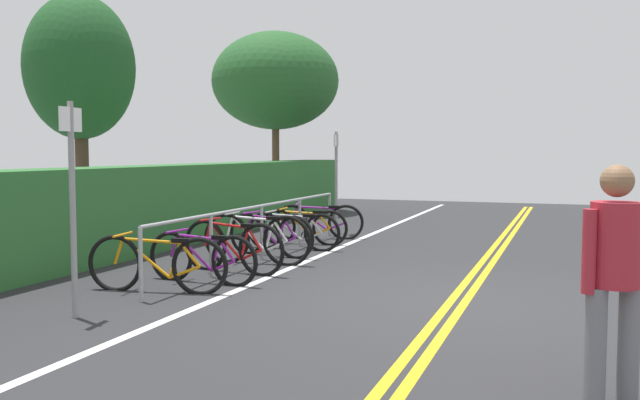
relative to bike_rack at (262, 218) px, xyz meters
name	(u,v)px	position (x,y,z in m)	size (l,w,h in m)	color
ground_plane	(458,304)	(-1.97, -3.32, -0.67)	(30.75, 13.00, 0.05)	#2B2B2D
centre_line_yellow_inner	(465,302)	(-1.97, -3.40, -0.64)	(27.67, 0.10, 0.00)	gold
centre_line_yellow_outer	(450,301)	(-1.97, -3.24, -0.64)	(27.67, 0.10, 0.00)	gold
bike_lane_stripe_white	(247,286)	(-1.97, -0.72, -0.64)	(27.67, 0.12, 0.00)	white
bike_rack	(262,218)	(0.00, 0.00, 0.00)	(6.40, 0.05, 0.86)	#9EA0A5
bicycle_0	(157,264)	(-2.65, 0.14, -0.31)	(0.46, 1.77, 0.72)	black
bicycle_1	(202,258)	(-1.96, -0.08, -0.32)	(0.46, 1.63, 0.69)	black
bicycle_2	(233,247)	(-1.15, -0.09, -0.29)	(0.46, 1.69, 0.76)	black
bicycle_3	(256,239)	(-0.35, -0.08, -0.28)	(0.46, 1.75, 0.79)	black
bicycle_4	(271,235)	(0.40, 0.03, -0.31)	(0.50, 1.63, 0.72)	black
bicycle_5	(293,231)	(1.20, -0.04, -0.33)	(0.46, 1.70, 0.68)	black
bicycle_6	(304,227)	(1.87, 0.03, -0.33)	(0.46, 1.62, 0.68)	black
bicycle_7	(319,222)	(2.69, 0.05, -0.32)	(0.60, 1.68, 0.71)	black
pedestrian	(615,269)	(-4.73, -4.75, 0.26)	(0.33, 0.41, 1.59)	slate
sign_post_near	(72,188)	(-4.02, 0.20, 0.67)	(0.36, 0.08, 2.17)	gray
sign_post_far	(336,172)	(3.59, 0.00, 0.61)	(0.36, 0.07, 2.07)	gray
hedge_backdrop	(181,203)	(1.50, 2.35, 0.07)	(15.35, 0.95, 1.43)	#2D6B30
tree_mid	(80,68)	(1.33, 4.45, 2.62)	(2.09, 2.09, 4.68)	#473323
tree_far_right	(275,81)	(7.82, 3.21, 2.96)	(3.48, 3.48, 4.94)	brown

